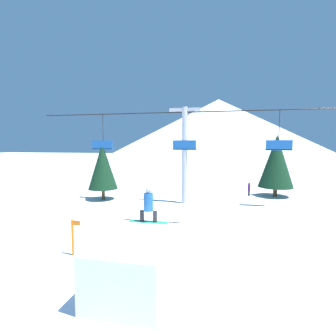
{
  "coord_description": "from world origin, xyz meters",
  "views": [
    {
      "loc": [
        2.05,
        -7.5,
        4.73
      ],
      "look_at": [
        -0.71,
        5.16,
        3.51
      ],
      "focal_mm": 28.0,
      "sensor_mm": 36.0,
      "label": 1
    }
  ],
  "objects_px": {
    "snow_ramp": "(137,262)",
    "distant_skier": "(249,189)",
    "pine_tree_near": "(103,166)",
    "trail_marker": "(73,236)",
    "snowboarder": "(148,205)"
  },
  "relations": [
    {
      "from": "pine_tree_near",
      "to": "distant_skier",
      "type": "relative_size",
      "value": 3.87
    },
    {
      "from": "snowboarder",
      "to": "pine_tree_near",
      "type": "distance_m",
      "value": 12.88
    },
    {
      "from": "snow_ramp",
      "to": "snowboarder",
      "type": "distance_m",
      "value": 2.2
    },
    {
      "from": "snow_ramp",
      "to": "pine_tree_near",
      "type": "xyz_separation_m",
      "value": [
        -7.22,
        12.28,
        1.98
      ]
    },
    {
      "from": "snowboarder",
      "to": "pine_tree_near",
      "type": "relative_size",
      "value": 0.31
    },
    {
      "from": "trail_marker",
      "to": "snowboarder",
      "type": "bearing_deg",
      "value": -3.2
    },
    {
      "from": "distant_skier",
      "to": "trail_marker",
      "type": "bearing_deg",
      "value": -119.73
    },
    {
      "from": "trail_marker",
      "to": "distant_skier",
      "type": "bearing_deg",
      "value": 60.27
    },
    {
      "from": "trail_marker",
      "to": "distant_skier",
      "type": "distance_m",
      "value": 16.9
    },
    {
      "from": "snow_ramp",
      "to": "distant_skier",
      "type": "relative_size",
      "value": 2.96
    },
    {
      "from": "snow_ramp",
      "to": "pine_tree_near",
      "type": "bearing_deg",
      "value": 120.45
    },
    {
      "from": "pine_tree_near",
      "to": "distant_skier",
      "type": "height_order",
      "value": "pine_tree_near"
    },
    {
      "from": "snow_ramp",
      "to": "distant_skier",
      "type": "bearing_deg",
      "value": 73.28
    },
    {
      "from": "pine_tree_near",
      "to": "trail_marker",
      "type": "relative_size",
      "value": 3.11
    },
    {
      "from": "snow_ramp",
      "to": "snowboarder",
      "type": "height_order",
      "value": "snowboarder"
    }
  ]
}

